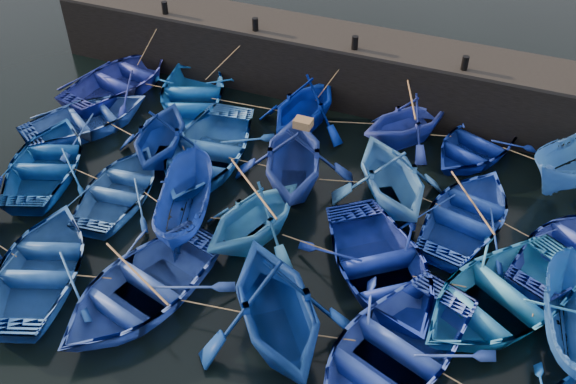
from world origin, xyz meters
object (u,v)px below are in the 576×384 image
at_px(boat_0, 121,78).
at_px(boat_13, 48,161).
at_px(wooden_crate, 303,123).
at_px(boat_8, 205,151).

bearing_deg(boat_0, boat_13, 111.44).
bearing_deg(boat_13, wooden_crate, 176.29).
distance_m(boat_13, wooden_crate, 8.93).
bearing_deg(wooden_crate, boat_13, -162.83).
distance_m(boat_8, wooden_crate, 4.09).
distance_m(boat_0, boat_13, 5.71).
bearing_deg(boat_0, boat_8, 163.51).
relative_size(boat_8, boat_13, 1.14).
xyz_separation_m(boat_0, wooden_crate, (9.11, -3.09, 2.04)).
height_order(boat_13, wooden_crate, wooden_crate).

